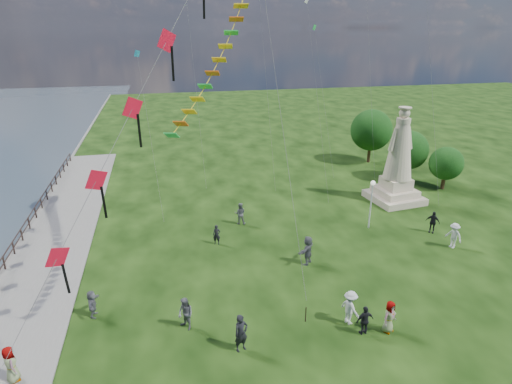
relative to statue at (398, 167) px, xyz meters
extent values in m
cube|color=slate|center=(-27.66, -9.17, -3.07)|extent=(5.00, 60.00, 0.10)
cylinder|color=black|center=(-29.96, -5.17, -2.62)|extent=(0.11, 0.11, 1.00)
cylinder|color=black|center=(-29.96, -3.17, -2.62)|extent=(0.11, 0.11, 1.00)
cylinder|color=black|center=(-29.96, -1.17, -2.62)|extent=(0.11, 0.11, 1.00)
cylinder|color=black|center=(-29.96, 0.83, -2.62)|extent=(0.11, 0.11, 1.00)
cylinder|color=black|center=(-29.96, 2.83, -2.62)|extent=(0.11, 0.11, 1.00)
cylinder|color=black|center=(-29.96, 4.83, -2.62)|extent=(0.11, 0.11, 1.00)
cylinder|color=black|center=(-29.96, 6.83, -2.62)|extent=(0.11, 0.11, 1.00)
cylinder|color=black|center=(-29.96, 8.83, -2.62)|extent=(0.11, 0.11, 1.00)
cylinder|color=black|center=(-29.96, 10.83, -2.62)|extent=(0.11, 0.11, 1.00)
cylinder|color=black|center=(-29.96, 12.83, -2.62)|extent=(0.11, 0.11, 1.00)
cylinder|color=black|center=(-29.96, 14.83, -2.62)|extent=(0.11, 0.11, 1.00)
cylinder|color=black|center=(-29.96, 16.83, -2.62)|extent=(0.11, 0.11, 1.00)
cylinder|color=black|center=(-29.96, 18.83, -2.62)|extent=(0.11, 0.11, 1.00)
cube|color=beige|center=(0.00, 0.00, -2.83)|extent=(4.51, 4.51, 0.58)
cube|color=beige|center=(0.00, 0.00, -2.25)|extent=(3.43, 3.43, 0.58)
cube|color=beige|center=(0.00, 0.00, -1.48)|extent=(2.36, 2.36, 0.97)
cylinder|color=beige|center=(0.00, 0.00, 4.03)|extent=(1.29, 1.29, 0.39)
sphere|color=beige|center=(0.00, 0.00, 4.63)|extent=(0.89, 0.89, 0.89)
cylinder|color=beige|center=(0.00, 0.00, 5.09)|extent=(1.06, 1.06, 0.10)
cylinder|color=silver|center=(-4.74, -4.56, -1.36)|extent=(0.11, 0.11, 3.53)
sphere|color=white|center=(-4.74, -4.56, 0.51)|extent=(0.35, 0.35, 0.35)
cylinder|color=#382314|center=(3.98, 4.82, -2.17)|extent=(0.36, 0.36, 1.90)
sphere|color=black|center=(3.98, 4.82, -0.03)|extent=(3.80, 3.80, 3.80)
cylinder|color=#382314|center=(6.04, 1.68, -2.35)|extent=(0.36, 0.36, 1.55)
sphere|color=black|center=(6.04, 1.68, -0.60)|extent=(3.10, 3.10, 3.10)
cylinder|color=#382314|center=(3.15, 11.18, -1.98)|extent=(0.36, 0.36, 2.28)
sphere|color=black|center=(3.15, 11.18, 0.59)|extent=(4.57, 4.57, 4.57)
imported|color=black|center=(-16.82, -15.46, -2.16)|extent=(0.82, 0.67, 1.92)
imported|color=#595960|center=(-19.25, -13.33, -2.24)|extent=(0.92, 1.01, 1.77)
imported|color=silver|center=(-10.99, -14.76, -2.18)|extent=(1.00, 1.35, 1.88)
imported|color=black|center=(-10.63, -15.71, -2.32)|extent=(0.98, 0.56, 1.60)
imported|color=#595960|center=(-9.36, -15.80, -2.26)|extent=(0.99, 0.85, 1.73)
imported|color=#595960|center=(-23.96, -11.21, -2.35)|extent=(0.76, 1.48, 1.54)
imported|color=black|center=(-16.45, -4.61, -2.40)|extent=(0.59, 0.46, 1.44)
imported|color=#595960|center=(-14.21, -1.68, -2.25)|extent=(0.95, 0.72, 1.74)
imported|color=silver|center=(-0.54, -8.77, -2.20)|extent=(0.99, 1.33, 1.84)
imported|color=black|center=(-0.54, -6.35, -2.28)|extent=(1.05, 1.06, 1.68)
imported|color=#595960|center=(-26.75, -15.23, -2.26)|extent=(0.84, 0.98, 1.72)
imported|color=#595960|center=(-11.11, -8.59, -2.15)|extent=(1.82, 1.83, 1.94)
cube|color=red|center=(-24.02, -15.65, 2.91)|extent=(0.87, 0.64, 1.03)
cube|color=black|center=(-23.84, -15.75, 1.96)|extent=(0.10, 0.28, 1.48)
cube|color=red|center=(-22.40, -14.35, 5.50)|extent=(0.87, 0.64, 1.03)
cube|color=black|center=(-22.22, -14.45, 4.55)|extent=(0.10, 0.28, 1.48)
cube|color=red|center=(-20.79, -13.06, 8.09)|extent=(0.87, 0.64, 1.03)
cube|color=black|center=(-20.61, -13.16, 7.14)|extent=(0.10, 0.28, 1.48)
cube|color=red|center=(-19.17, -11.76, 10.68)|extent=(0.87, 0.64, 1.03)
cube|color=black|center=(-18.99, -11.86, 9.73)|extent=(0.10, 0.28, 1.48)
cube|color=black|center=(-17.38, -10.57, 12.31)|extent=(0.10, 0.28, 1.48)
cylinder|color=black|center=(-13.16, -14.17, -2.67)|extent=(0.06, 0.06, 0.90)
cube|color=yellow|center=(-15.86, -11.43, 12.09)|extent=(0.71, 0.66, 0.19)
cube|color=#E8570F|center=(-16.16, -11.89, 11.54)|extent=(0.70, 0.67, 0.20)
cube|color=green|center=(-16.47, -12.35, 11.00)|extent=(0.70, 0.68, 0.22)
cube|color=yellow|center=(-16.81, -12.81, 10.47)|extent=(0.69, 0.69, 0.23)
cube|color=yellow|center=(-17.15, -13.27, 9.96)|extent=(0.68, 0.69, 0.24)
cube|color=#E8570F|center=(-17.51, -13.73, 9.48)|extent=(0.67, 0.69, 0.26)
cube|color=green|center=(-17.87, -14.19, 9.03)|extent=(0.66, 0.69, 0.27)
cube|color=yellow|center=(-18.24, -14.64, 8.61)|extent=(0.65, 0.68, 0.28)
cube|color=yellow|center=(-18.62, -15.08, 8.22)|extent=(0.63, 0.68, 0.29)
cube|color=#E8570F|center=(-18.99, -15.53, 7.86)|extent=(0.61, 0.67, 0.30)
cube|color=green|center=(-19.36, -15.97, 7.55)|extent=(0.60, 0.66, 0.31)
cube|color=#187393|center=(-21.02, 4.82, 9.31)|extent=(0.51, 0.39, 0.57)
cylinder|color=#595959|center=(-20.52, 2.32, 3.12)|extent=(1.02, 5.02, 12.39)
cube|color=silver|center=(-6.90, 5.65, 13.39)|extent=(0.51, 0.39, 0.57)
cylinder|color=#595959|center=(-6.40, 3.15, 5.16)|extent=(1.02, 5.02, 16.46)
cylinder|color=#595959|center=(-1.75, 3.50, 8.39)|extent=(1.02, 5.02, 22.93)
cylinder|color=#595959|center=(-16.38, 9.14, 9.40)|extent=(1.02, 5.02, 24.95)
cube|color=green|center=(-3.86, 11.82, 11.23)|extent=(0.51, 0.39, 0.57)
cylinder|color=#595959|center=(-3.36, 9.32, 4.08)|extent=(1.02, 5.02, 14.31)
cylinder|color=#595959|center=(-10.15, 7.01, 8.28)|extent=(1.02, 5.02, 22.71)
cylinder|color=#595959|center=(2.54, 0.35, 6.18)|extent=(1.02, 5.02, 18.50)
camera|label=1|loc=(-19.77, -31.50, 11.19)|focal=30.00mm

